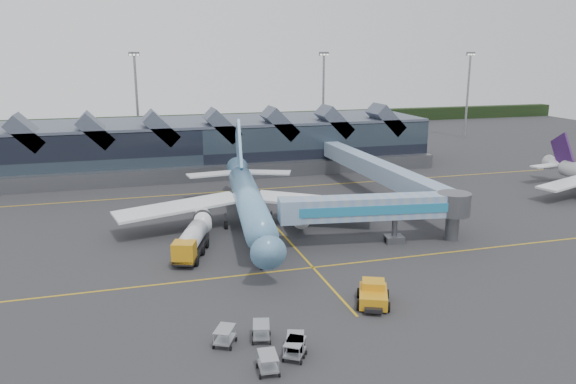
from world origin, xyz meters
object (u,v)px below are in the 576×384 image
object	(u,v)px
fuel_truck	(191,241)
jet_bridge	(388,208)
main_airliner	(248,199)
pushback_tug	(373,295)

from	to	relation	value
fuel_truck	jet_bridge	bearing A→B (deg)	13.92
main_airliner	jet_bridge	xyz separation A→B (m)	(14.58, -10.86, 0.51)
main_airliner	jet_bridge	bearing A→B (deg)	-29.53
main_airliner	fuel_truck	size ratio (longest dim) A/B	4.29
fuel_truck	pushback_tug	distance (m)	22.48
main_airliner	jet_bridge	distance (m)	18.18
pushback_tug	fuel_truck	bearing A→B (deg)	153.22
jet_bridge	pushback_tug	size ratio (longest dim) A/B	4.62
fuel_truck	main_airliner	bearing A→B (deg)	64.96
jet_bridge	pushback_tug	distance (m)	17.84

